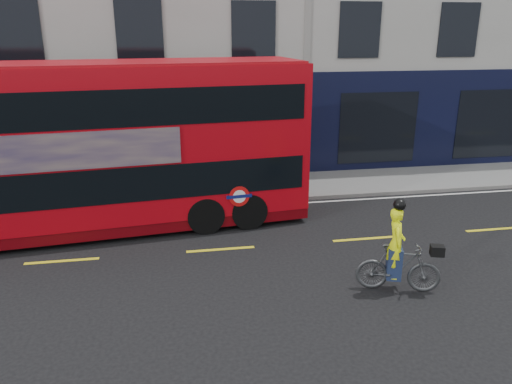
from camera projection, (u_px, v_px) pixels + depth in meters
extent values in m
plane|color=black|center=(387.00, 263.00, 12.43)|extent=(120.00, 120.00, 0.00)
cube|color=slate|center=(314.00, 184.00, 18.49)|extent=(60.00, 3.00, 0.12)
cube|color=slate|center=(326.00, 197.00, 17.08)|extent=(60.00, 0.12, 0.13)
cube|color=black|center=(305.00, 125.00, 19.27)|extent=(50.00, 0.08, 4.00)
cube|color=silver|center=(328.00, 201.00, 16.82)|extent=(58.00, 0.10, 0.01)
cube|color=#B20711|center=(97.00, 142.00, 13.82)|extent=(11.85, 3.86, 4.18)
cube|color=#590308|center=(105.00, 217.00, 14.52)|extent=(11.84, 3.81, 0.32)
cube|color=black|center=(101.00, 174.00, 14.11)|extent=(11.39, 3.85, 0.95)
cube|color=black|center=(94.00, 103.00, 13.48)|extent=(11.39, 3.85, 0.95)
cube|color=maroon|center=(90.00, 64.00, 13.16)|extent=(11.61, 3.73, 0.08)
cube|color=black|center=(294.00, 160.00, 15.65)|extent=(0.29, 2.37, 0.95)
cube|color=black|center=(296.00, 95.00, 15.02)|extent=(0.29, 2.37, 0.95)
cube|color=gray|center=(52.00, 153.00, 12.28)|extent=(6.31, 0.71, 0.95)
cylinder|color=red|center=(239.00, 196.00, 14.03)|extent=(0.59, 0.08, 0.59)
cylinder|color=white|center=(239.00, 196.00, 14.03)|extent=(0.38, 0.06, 0.38)
cube|color=#0C1459|center=(239.00, 197.00, 14.02)|extent=(0.74, 0.10, 0.10)
cylinder|color=black|center=(239.00, 198.00, 15.51)|extent=(1.34, 2.79, 1.06)
cylinder|color=black|center=(198.00, 202.00, 15.18)|extent=(1.34, 2.79, 1.06)
imported|color=#444649|center=(398.00, 268.00, 10.96)|extent=(1.91, 1.06, 1.10)
imported|color=#E2F10D|center=(396.00, 243.00, 10.79)|extent=(0.54, 0.66, 1.58)
cube|color=black|center=(437.00, 251.00, 10.71)|extent=(0.34, 0.30, 0.22)
cube|color=#1B2748|center=(394.00, 263.00, 10.94)|extent=(0.41, 0.46, 0.71)
sphere|color=black|center=(400.00, 205.00, 10.52)|extent=(0.26, 0.26, 0.26)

